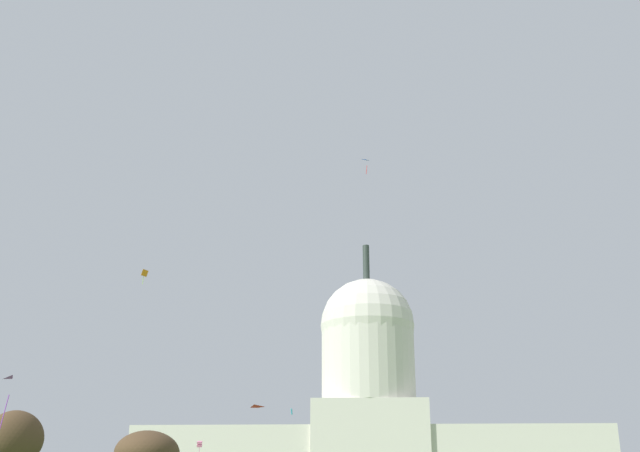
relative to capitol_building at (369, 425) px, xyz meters
name	(u,v)px	position (x,y,z in m)	size (l,w,h in m)	color
capitol_building	(369,425)	(0.00, 0.00, 0.00)	(118.21, 24.98, 67.34)	beige
tree_west_mid	(14,439)	(-47.40, -104.06, -10.16)	(9.69, 9.62, 12.60)	#4C3823
kite_red_low	(254,408)	(-12.57, -133.68, -9.46)	(1.35, 1.09, 0.29)	red
kite_violet_low	(2,386)	(-31.45, -144.70, -8.81)	(1.46, 1.96, 4.10)	purple
kite_blue_high	(367,163)	(-1.28, -109.39, 25.42)	(1.19, 1.00, 1.86)	blue
kite_orange_high	(145,274)	(-36.91, -86.67, 16.62)	(1.09, 0.65, 2.52)	orange
kite_cyan_mid	(292,412)	(-17.23, -34.24, 0.05)	(0.41, 0.75, 1.30)	#33BCDB
kite_pink_low	(200,444)	(-38.02, -28.71, -6.40)	(1.18, 1.26, 4.66)	pink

